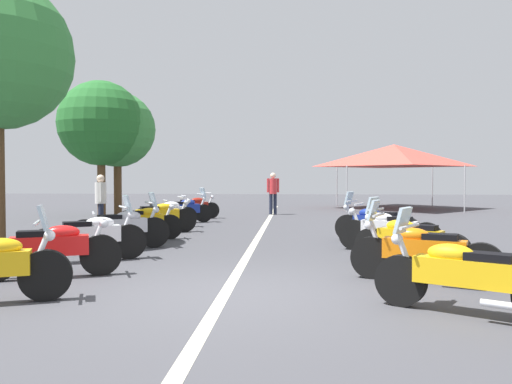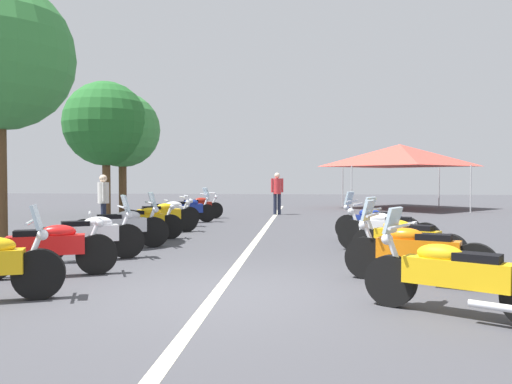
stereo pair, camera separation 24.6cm
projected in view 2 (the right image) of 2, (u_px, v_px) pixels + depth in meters
ground_plane at (216, 294)px, 6.72m from camera, size 80.00×80.00×0.00m
lane_centre_stripe at (259, 237)px, 13.07m from camera, size 28.59×0.16×0.01m
motorcycle_left_row_1 at (48, 248)px, 7.83m from camera, size 1.05×2.02×1.00m
motorcycle_left_row_2 at (90, 236)px, 9.36m from camera, size 1.20×1.85×1.22m
motorcycle_left_row_3 at (121, 227)px, 10.89m from camera, size 1.21×1.91×1.23m
motorcycle_left_row_4 at (144, 222)px, 12.53m from camera, size 0.99×1.88×0.99m
motorcycle_left_row_5 at (160, 216)px, 14.09m from camera, size 1.18×2.03×1.02m
motorcycle_left_row_6 at (168, 213)px, 15.63m from camera, size 1.06×1.85×1.00m
motorcycle_left_row_7 at (187, 209)px, 17.19m from camera, size 1.26×1.88×1.20m
motorcycle_left_row_8 at (197, 207)px, 18.86m from camera, size 1.20×1.85×0.99m
motorcycle_right_row_0 at (453, 275)px, 5.62m from camera, size 1.23×1.89×1.20m
motorcycle_right_row_1 at (416, 252)px, 7.35m from camera, size 1.06×2.06×1.21m
motorcycle_right_row_2 at (405, 239)px, 8.94m from camera, size 1.28×1.83×1.19m
motorcycle_right_row_3 at (387, 230)px, 10.44m from camera, size 1.03×2.02×1.01m
motorcycle_right_row_4 at (375, 223)px, 11.95m from camera, size 1.13×1.91×1.21m
bystander_0 at (103, 198)px, 14.52m from camera, size 0.48×0.32×1.63m
bystander_1 at (277, 190)px, 21.00m from camera, size 0.32×0.51×1.75m
roadside_tree_1 at (106, 124)px, 20.20m from camera, size 3.38×3.38×5.40m
roadside_tree_2 at (122, 130)px, 20.85m from camera, size 3.10×3.10×5.08m
event_tent at (400, 155)px, 24.98m from camera, size 5.77×5.77×3.20m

